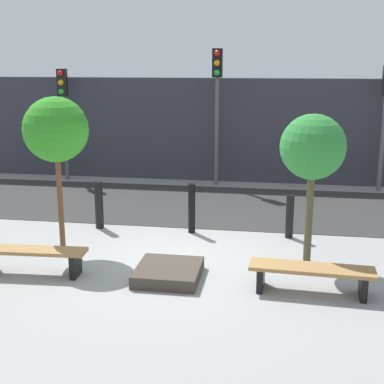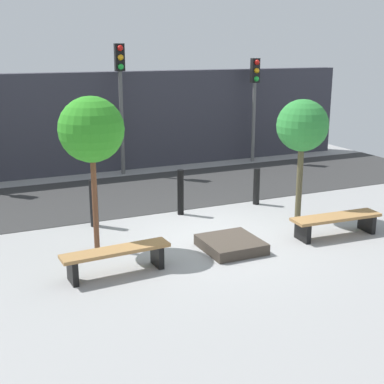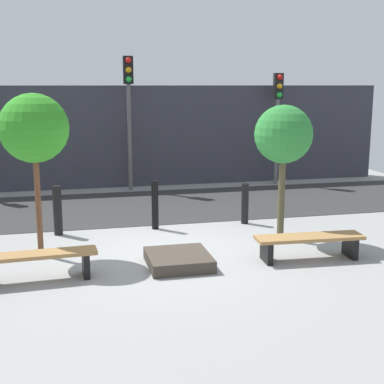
% 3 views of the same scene
% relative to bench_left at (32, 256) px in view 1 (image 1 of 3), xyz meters
% --- Properties ---
extents(ground_plane, '(18.00, 18.00, 0.00)m').
position_rel_bench_left_xyz_m(ground_plane, '(2.32, 0.92, -0.33)').
color(ground_plane, '#949494').
extents(road_strip, '(18.00, 3.89, 0.01)m').
position_rel_bench_left_xyz_m(road_strip, '(2.32, 4.85, -0.33)').
color(road_strip, '#303030').
rests_on(road_strip, ground).
extents(building_facade, '(16.20, 0.50, 3.03)m').
position_rel_bench_left_xyz_m(building_facade, '(2.32, 7.85, 1.18)').
color(building_facade, '#33333D').
rests_on(building_facade, ground).
extents(bench_left, '(1.90, 0.49, 0.46)m').
position_rel_bench_left_xyz_m(bench_left, '(0.00, 0.00, 0.00)').
color(bench_left, black).
rests_on(bench_left, ground).
extents(bench_right, '(1.95, 0.57, 0.43)m').
position_rel_bench_left_xyz_m(bench_right, '(4.65, 0.00, -0.02)').
color(bench_right, black).
rests_on(bench_right, ground).
extents(planter_bed, '(1.06, 1.12, 0.21)m').
position_rel_bench_left_xyz_m(planter_bed, '(2.32, 0.20, -0.23)').
color(planter_bed, '#40382F').
rests_on(planter_bed, ground).
extents(tree_behind_left_bench, '(1.21, 1.21, 2.92)m').
position_rel_bench_left_xyz_m(tree_behind_left_bench, '(0.00, 1.32, 1.96)').
color(tree_behind_left_bench, brown).
rests_on(tree_behind_left_bench, ground).
extents(tree_behind_right_bench, '(1.14, 1.14, 2.68)m').
position_rel_bench_left_xyz_m(tree_behind_right_bench, '(4.65, 1.32, 1.75)').
color(tree_behind_right_bench, brown).
rests_on(tree_behind_right_bench, ground).
extents(bollard_far_left, '(0.18, 0.18, 1.03)m').
position_rel_bench_left_xyz_m(bollard_far_left, '(0.30, 2.65, 0.18)').
color(bollard_far_left, black).
rests_on(bollard_far_left, ground).
extents(bollard_left, '(0.15, 0.15, 1.05)m').
position_rel_bench_left_xyz_m(bollard_left, '(2.32, 2.65, 0.19)').
color(bollard_left, black).
rests_on(bollard_left, ground).
extents(bollard_center, '(0.16, 0.16, 0.90)m').
position_rel_bench_left_xyz_m(bollard_center, '(4.35, 2.65, 0.12)').
color(bollard_center, black).
rests_on(bollard_center, ground).
extents(traffic_light_west, '(0.28, 0.27, 3.29)m').
position_rel_bench_left_xyz_m(traffic_light_west, '(-2.22, 7.08, 1.95)').
color(traffic_light_west, '#535353').
rests_on(traffic_light_west, ground).
extents(traffic_light_mid_west, '(0.28, 0.27, 3.85)m').
position_rel_bench_left_xyz_m(traffic_light_mid_west, '(2.32, 7.08, 2.32)').
color(traffic_light_mid_west, '#555555').
rests_on(traffic_light_mid_west, ground).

